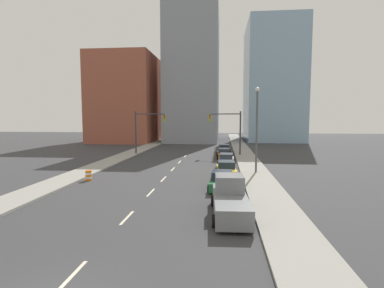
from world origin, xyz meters
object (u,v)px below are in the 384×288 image
object	(u,v)px
sedan_navy	(224,149)
traffic_barrel	(89,176)
traffic_signal_right	(231,127)
street_lamp	(257,124)
sedan_orange	(224,154)
pickup_truck_gray	(230,200)
sedan_white	(226,160)
sedan_green	(222,181)
sedan_yellow	(226,169)
traffic_signal_left	(144,127)

from	to	relation	value
sedan_navy	traffic_barrel	bearing A→B (deg)	-119.24
traffic_signal_right	street_lamp	bearing A→B (deg)	-81.30
traffic_signal_right	sedan_orange	xyz separation A→B (m)	(-1.10, -2.89, -3.71)
traffic_signal_right	pickup_truck_gray	bearing A→B (deg)	-91.72
street_lamp	sedan_white	size ratio (longest dim) A/B	1.87
traffic_barrel	sedan_navy	size ratio (longest dim) A/B	0.20
street_lamp	sedan_green	distance (m)	8.94
street_lamp	sedan_white	xyz separation A→B (m)	(-3.00, 4.77, -4.44)
pickup_truck_gray	sedan_yellow	world-z (taller)	pickup_truck_gray
traffic_signal_left	sedan_green	bearing A→B (deg)	-60.16
traffic_signal_right	sedan_green	world-z (taller)	traffic_signal_right
sedan_green	traffic_signal_left	bearing A→B (deg)	122.39
traffic_signal_left	sedan_yellow	bearing A→B (deg)	-51.86
traffic_signal_left	sedan_yellow	xyz separation A→B (m)	(12.50, -15.92, -3.67)
traffic_barrel	sedan_green	world-z (taller)	sedan_green
street_lamp	sedan_green	bearing A→B (deg)	-116.64
sedan_yellow	sedan_white	distance (m)	6.53
sedan_green	sedan_yellow	size ratio (longest dim) A/B	0.97
street_lamp	sedan_yellow	bearing A→B (deg)	-150.39
pickup_truck_gray	sedan_white	size ratio (longest dim) A/B	1.32
traffic_signal_right	sedan_navy	distance (m)	4.80
street_lamp	sedan_green	world-z (taller)	street_lamp
sedan_green	sedan_white	size ratio (longest dim) A/B	0.93
traffic_signal_left	pickup_truck_gray	size ratio (longest dim) A/B	1.07
traffic_barrel	sedan_navy	world-z (taller)	sedan_navy
street_lamp	traffic_signal_right	bearing A→B (deg)	98.70
sedan_green	sedan_white	world-z (taller)	same
traffic_signal_right	sedan_white	bearing A→B (deg)	-95.08
pickup_truck_gray	sedan_white	xyz separation A→B (m)	(-0.01, 18.17, -0.25)
sedan_orange	pickup_truck_gray	bearing A→B (deg)	-92.20
sedan_green	pickup_truck_gray	bearing A→B (deg)	-83.17
traffic_signal_left	sedan_navy	bearing A→B (deg)	13.01
traffic_signal_right	sedan_navy	world-z (taller)	traffic_signal_right
street_lamp	pickup_truck_gray	bearing A→B (deg)	-102.60
traffic_signal_right	pickup_truck_gray	size ratio (longest dim) A/B	1.07
traffic_signal_left	pickup_truck_gray	distance (m)	30.49
pickup_truck_gray	street_lamp	bearing A→B (deg)	74.39
traffic_signal_left	sedan_white	xyz separation A→B (m)	(12.58, -9.39, -3.69)
traffic_signal_right	sedan_green	distance (m)	21.46
sedan_white	sedan_orange	bearing A→B (deg)	94.55
traffic_barrel	street_lamp	size ratio (longest dim) A/B	0.11
street_lamp	sedan_yellow	world-z (taller)	street_lamp
sedan_navy	street_lamp	bearing A→B (deg)	-78.79
traffic_signal_right	traffic_signal_left	bearing A→B (deg)	180.00
sedan_yellow	sedan_orange	bearing A→B (deg)	88.28
street_lamp	sedan_yellow	xyz separation A→B (m)	(-3.08, -1.75, -4.42)
street_lamp	sedan_orange	bearing A→B (deg)	106.17
sedan_orange	sedan_navy	distance (m)	5.75
pickup_truck_gray	sedan_orange	xyz separation A→B (m)	(-0.28, 24.67, -0.27)
traffic_signal_right	sedan_navy	bearing A→B (deg)	109.83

